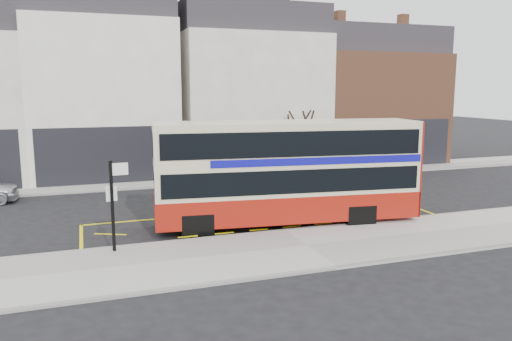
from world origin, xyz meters
name	(u,v)px	position (x,y,z in m)	size (l,w,h in m)	color
ground	(281,231)	(0.00, 0.00, 0.00)	(120.00, 120.00, 0.00)	black
pavement	(307,247)	(0.00, -2.30, 0.07)	(40.00, 4.00, 0.15)	#A6A49D
kerb	(284,232)	(0.00, -0.38, 0.07)	(40.00, 0.15, 0.15)	gray
far_pavement	(209,179)	(0.00, 11.00, 0.07)	(50.00, 3.00, 0.15)	#A6A49D
road_markings	(266,220)	(0.00, 1.60, 0.01)	(14.00, 3.40, 0.01)	yellow
terrace_left	(102,87)	(-5.50, 14.99, 5.32)	(8.00, 8.01, 11.80)	white
terrace_green_shop	(245,91)	(3.50, 14.99, 5.07)	(9.00, 8.01, 11.30)	white
terrace_right	(365,97)	(12.50, 14.99, 4.57)	(9.00, 8.01, 10.30)	brown
double_decker_bus	(288,171)	(0.57, 0.70, 2.10)	(10.22, 3.47, 4.00)	beige
bus_stop_post	(114,197)	(-5.94, -0.79, 1.89)	(0.72, 0.14, 2.89)	black
car_grey	(242,174)	(1.26, 8.70, 0.63)	(1.33, 3.82, 1.26)	#45494E
car_white	(313,168)	(5.66, 9.00, 0.71)	(2.00, 4.91, 1.43)	white
street_tree_right	(300,119)	(5.48, 10.58, 3.44)	(2.34, 2.34, 5.04)	#312015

